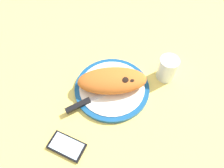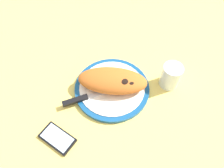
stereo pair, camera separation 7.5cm
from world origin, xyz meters
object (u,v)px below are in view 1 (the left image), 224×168
at_px(knife, 85,102).
at_px(water_glass, 167,70).
at_px(calzone, 113,81).
at_px(fork, 115,75).
at_px(plate, 112,88).
at_px(smartphone, 67,146).

distance_m(knife, water_glass, 0.35).
height_order(calzone, fork, calzone).
bearing_deg(calzone, fork, -95.79).
bearing_deg(water_glass, fork, 8.51).
bearing_deg(plate, calzone, -106.64).
height_order(plate, calzone, calzone).
bearing_deg(fork, plate, 82.69).
bearing_deg(fork, smartphone, 65.92).
height_order(calzone, knife, calzone).
distance_m(plate, calzone, 0.04).
bearing_deg(water_glass, knife, 29.18).
xyz_separation_m(plate, smartphone, (0.13, 0.24, -0.00)).
bearing_deg(plate, knife, 41.48).
bearing_deg(smartphone, knife, -102.62).
relative_size(fork, smartphone, 1.21).
bearing_deg(calzone, smartphone, 62.74).
relative_size(calzone, knife, 1.44).
xyz_separation_m(plate, fork, (-0.01, -0.06, 0.01)).
xyz_separation_m(calzone, fork, (-0.01, -0.05, -0.03)).
xyz_separation_m(plate, knife, (0.09, 0.08, 0.01)).
xyz_separation_m(calzone, water_glass, (-0.21, -0.08, -0.01)).
height_order(plate, smartphone, plate).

